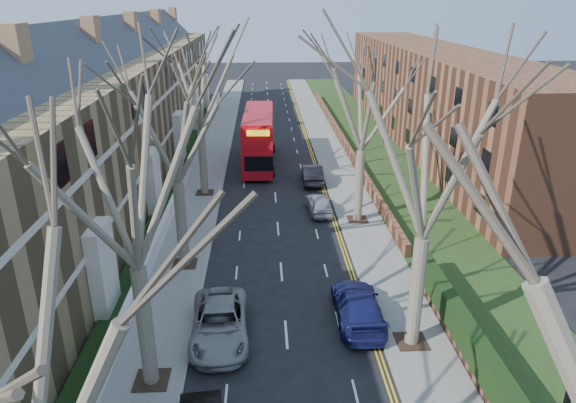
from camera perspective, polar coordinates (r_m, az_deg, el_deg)
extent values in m
cube|color=slate|center=(52.56, -8.35, 5.13)|extent=(3.00, 102.00, 0.12)
cube|color=slate|center=(52.77, 4.79, 5.35)|extent=(3.00, 102.00, 0.12)
cube|color=olive|center=(45.18, -19.56, 7.89)|extent=(9.00, 78.00, 10.00)
cube|color=#32353D|center=(44.27, -20.55, 15.43)|extent=(4.67, 78.00, 4.67)
cube|color=silver|center=(44.48, -13.79, 6.31)|extent=(0.12, 78.00, 0.35)
cube|color=silver|center=(43.72, -14.20, 10.73)|extent=(0.12, 78.00, 0.35)
cube|color=brown|center=(58.08, 15.95, 11.12)|extent=(8.00, 54.00, 10.00)
cube|color=brown|center=(56.69, 6.00, 6.99)|extent=(0.35, 54.00, 0.90)
cube|color=white|center=(45.01, -11.34, 2.86)|extent=(0.30, 78.00, 1.00)
cube|color=#1F3613|center=(53.53, 9.59, 5.46)|extent=(6.00, 102.00, 0.06)
cube|color=black|center=(11.79, 29.30, -16.00)|extent=(0.18, 0.50, 0.22)
cylinder|color=#685D4A|center=(21.53, -15.57, -13.29)|extent=(0.64, 0.64, 5.25)
cube|color=#2D2116|center=(23.09, -14.89, -18.63)|extent=(1.40, 1.40, 0.05)
cylinder|color=#685D4A|center=(30.16, -11.74, -2.56)|extent=(0.64, 0.64, 5.07)
cube|color=#2D2116|center=(31.26, -11.39, -6.79)|extent=(1.40, 1.40, 0.05)
cylinder|color=#685D4A|center=(41.28, -9.43, 4.38)|extent=(0.60, 0.60, 5.25)
cube|color=#2D2116|center=(42.12, -9.21, 0.99)|extent=(1.40, 1.40, 0.05)
cylinder|color=#685D4A|center=(23.62, 14.08, -9.75)|extent=(0.64, 0.64, 5.25)
cube|color=#2D2116|center=(25.05, 13.52, -14.87)|extent=(1.40, 1.40, 0.05)
cylinder|color=#685D4A|center=(35.96, 7.91, 1.71)|extent=(0.60, 0.60, 5.07)
cube|color=#2D2116|center=(36.89, 7.71, -1.97)|extent=(1.40, 1.40, 0.05)
cube|color=#AF0C15|center=(49.00, -3.25, 5.91)|extent=(2.99, 11.89, 2.36)
cube|color=#AF0C15|center=(48.44, -3.31, 8.48)|extent=(2.98, 11.30, 2.15)
cube|color=black|center=(48.87, -3.26, 6.45)|extent=(2.99, 10.94, 0.97)
cube|color=black|center=(48.41, -3.31, 8.60)|extent=(2.98, 10.70, 0.97)
imported|color=gray|center=(24.62, -7.59, -13.24)|extent=(2.85, 5.77, 1.57)
imported|color=navy|center=(25.81, 7.78, -11.45)|extent=(2.28, 5.43, 1.57)
imported|color=#9D9FA6|center=(37.93, 3.45, -0.21)|extent=(1.94, 4.22, 1.40)
imported|color=black|center=(44.11, 2.72, 3.09)|extent=(1.75, 4.75, 1.55)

